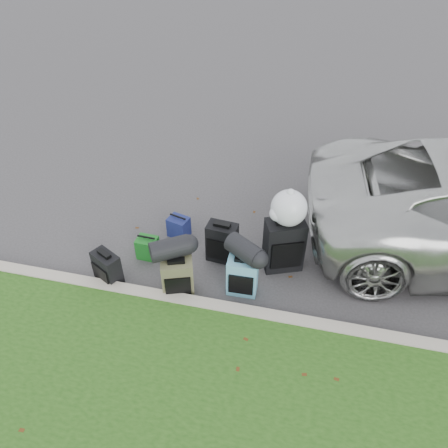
% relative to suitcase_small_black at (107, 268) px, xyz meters
% --- Properties ---
extents(ground, '(120.00, 120.00, 0.00)m').
position_rel_suitcase_small_black_xyz_m(ground, '(1.57, 0.80, -0.26)').
color(ground, '#383535').
rests_on(ground, ground).
extents(curb, '(120.00, 0.18, 0.15)m').
position_rel_suitcase_small_black_xyz_m(curb, '(1.57, -0.20, -0.18)').
color(curb, '#9E937F').
rests_on(curb, ground).
extents(suitcase_small_black, '(0.47, 0.39, 0.52)m').
position_rel_suitcase_small_black_xyz_m(suitcase_small_black, '(0.00, 0.00, 0.00)').
color(suitcase_small_black, black).
rests_on(suitcase_small_black, ground).
extents(suitcase_large_black_left, '(0.47, 0.31, 0.64)m').
position_rel_suitcase_small_black_xyz_m(suitcase_large_black_left, '(1.48, 0.84, 0.06)').
color(suitcase_large_black_left, black).
rests_on(suitcase_large_black_left, ground).
extents(suitcase_olive, '(0.49, 0.40, 0.59)m').
position_rel_suitcase_small_black_xyz_m(suitcase_olive, '(1.04, 0.02, 0.04)').
color(suitcase_olive, '#414028').
rests_on(suitcase_olive, ground).
extents(suitcase_teal, '(0.42, 0.26, 0.59)m').
position_rel_suitcase_small_black_xyz_m(suitcase_teal, '(1.91, 0.24, 0.04)').
color(suitcase_teal, teal).
rests_on(suitcase_teal, ground).
extents(suitcase_large_black_right, '(0.64, 0.52, 0.83)m').
position_rel_suitcase_small_black_xyz_m(suitcase_large_black_right, '(2.39, 0.88, 0.16)').
color(suitcase_large_black_right, black).
rests_on(suitcase_large_black_right, ground).
extents(tote_green, '(0.32, 0.26, 0.35)m').
position_rel_suitcase_small_black_xyz_m(tote_green, '(0.36, 0.62, -0.09)').
color(tote_green, '#17691D').
rests_on(tote_green, ground).
extents(tote_navy, '(0.37, 0.32, 0.34)m').
position_rel_suitcase_small_black_xyz_m(tote_navy, '(0.67, 1.21, -0.09)').
color(tote_navy, navy).
rests_on(tote_navy, ground).
extents(duffel_left, '(0.60, 0.53, 0.28)m').
position_rel_suitcase_small_black_xyz_m(duffel_left, '(0.93, 0.11, 0.47)').
color(duffel_left, black).
rests_on(duffel_left, suitcase_olive).
extents(duffel_right, '(0.58, 0.51, 0.28)m').
position_rel_suitcase_small_black_xyz_m(duffel_right, '(1.91, 0.31, 0.47)').
color(duffel_right, black).
rests_on(duffel_right, suitcase_teal).
extents(trash_bag, '(0.50, 0.50, 0.50)m').
position_rel_suitcase_small_black_xyz_m(trash_bag, '(2.40, 0.89, 0.83)').
color(trash_bag, silver).
rests_on(trash_bag, suitcase_large_black_right).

